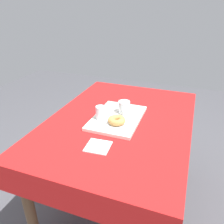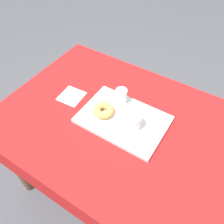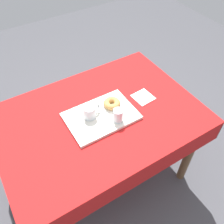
{
  "view_description": "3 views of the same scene",
  "coord_description": "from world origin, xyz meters",
  "px_view_note": "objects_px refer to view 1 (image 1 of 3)",
  "views": [
    {
      "loc": [
        -1.28,
        -0.42,
        1.49
      ],
      "look_at": [
        -0.03,
        0.05,
        0.82
      ],
      "focal_mm": 36.03,
      "sensor_mm": 36.0,
      "label": 1
    },
    {
      "loc": [
        0.36,
        -0.67,
        1.72
      ],
      "look_at": [
        -0.07,
        0.0,
        0.81
      ],
      "focal_mm": 37.38,
      "sensor_mm": 36.0,
      "label": 2
    },
    {
      "loc": [
        0.49,
        0.96,
        1.95
      ],
      "look_at": [
        -0.07,
        0.04,
        0.8
      ],
      "focal_mm": 39.28,
      "sensor_mm": 36.0,
      "label": 3
    }
  ],
  "objects_px": {
    "sugar_donut_left": "(117,120)",
    "serving_tray": "(117,118)",
    "tea_mug_left": "(124,108)",
    "paper_napkin": "(98,146)",
    "dining_table": "(120,131)",
    "water_glass_near": "(101,113)",
    "donut_plate_left": "(117,124)"
  },
  "relations": [
    {
      "from": "water_glass_near",
      "to": "sugar_donut_left",
      "type": "bearing_deg",
      "value": -104.22
    },
    {
      "from": "dining_table",
      "to": "serving_tray",
      "type": "distance_m",
      "value": 0.11
    },
    {
      "from": "dining_table",
      "to": "sugar_donut_left",
      "type": "relative_size",
      "value": 11.84
    },
    {
      "from": "dining_table",
      "to": "serving_tray",
      "type": "xyz_separation_m",
      "value": [
        -0.01,
        0.02,
        0.11
      ]
    },
    {
      "from": "dining_table",
      "to": "paper_napkin",
      "type": "height_order",
      "value": "paper_napkin"
    },
    {
      "from": "dining_table",
      "to": "donut_plate_left",
      "type": "relative_size",
      "value": 10.29
    },
    {
      "from": "tea_mug_left",
      "to": "water_glass_near",
      "type": "height_order",
      "value": "water_glass_near"
    },
    {
      "from": "dining_table",
      "to": "serving_tray",
      "type": "relative_size",
      "value": 2.97
    },
    {
      "from": "serving_tray",
      "to": "donut_plate_left",
      "type": "distance_m",
      "value": 0.11
    },
    {
      "from": "dining_table",
      "to": "paper_napkin",
      "type": "distance_m",
      "value": 0.36
    },
    {
      "from": "dining_table",
      "to": "water_glass_near",
      "type": "height_order",
      "value": "water_glass_near"
    },
    {
      "from": "water_glass_near",
      "to": "paper_napkin",
      "type": "bearing_deg",
      "value": -159.94
    },
    {
      "from": "sugar_donut_left",
      "to": "water_glass_near",
      "type": "bearing_deg",
      "value": 75.78
    },
    {
      "from": "donut_plate_left",
      "to": "paper_napkin",
      "type": "height_order",
      "value": "donut_plate_left"
    },
    {
      "from": "dining_table",
      "to": "tea_mug_left",
      "type": "height_order",
      "value": "tea_mug_left"
    },
    {
      "from": "tea_mug_left",
      "to": "paper_napkin",
      "type": "distance_m",
      "value": 0.41
    },
    {
      "from": "water_glass_near",
      "to": "paper_napkin",
      "type": "distance_m",
      "value": 0.3
    },
    {
      "from": "tea_mug_left",
      "to": "sugar_donut_left",
      "type": "distance_m",
      "value": 0.17
    },
    {
      "from": "tea_mug_left",
      "to": "paper_napkin",
      "type": "xyz_separation_m",
      "value": [
        -0.41,
        0.02,
        -0.06
      ]
    },
    {
      "from": "dining_table",
      "to": "water_glass_near",
      "type": "xyz_separation_m",
      "value": [
        -0.08,
        0.11,
        0.16
      ]
    },
    {
      "from": "serving_tray",
      "to": "tea_mug_left",
      "type": "bearing_deg",
      "value": -21.02
    },
    {
      "from": "water_glass_near",
      "to": "donut_plate_left",
      "type": "distance_m",
      "value": 0.13
    },
    {
      "from": "water_glass_near",
      "to": "paper_napkin",
      "type": "height_order",
      "value": "water_glass_near"
    },
    {
      "from": "water_glass_near",
      "to": "donut_plate_left",
      "type": "height_order",
      "value": "water_glass_near"
    },
    {
      "from": "water_glass_near",
      "to": "sugar_donut_left",
      "type": "height_order",
      "value": "water_glass_near"
    },
    {
      "from": "serving_tray",
      "to": "sugar_donut_left",
      "type": "bearing_deg",
      "value": -163.32
    },
    {
      "from": "tea_mug_left",
      "to": "paper_napkin",
      "type": "height_order",
      "value": "tea_mug_left"
    },
    {
      "from": "donut_plate_left",
      "to": "sugar_donut_left",
      "type": "bearing_deg",
      "value": 0.0
    },
    {
      "from": "paper_napkin",
      "to": "sugar_donut_left",
      "type": "bearing_deg",
      "value": -5.69
    },
    {
      "from": "water_glass_near",
      "to": "paper_napkin",
      "type": "relative_size",
      "value": 0.68
    },
    {
      "from": "sugar_donut_left",
      "to": "serving_tray",
      "type": "bearing_deg",
      "value": 16.68
    },
    {
      "from": "dining_table",
      "to": "water_glass_near",
      "type": "bearing_deg",
      "value": 124.26
    }
  ]
}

